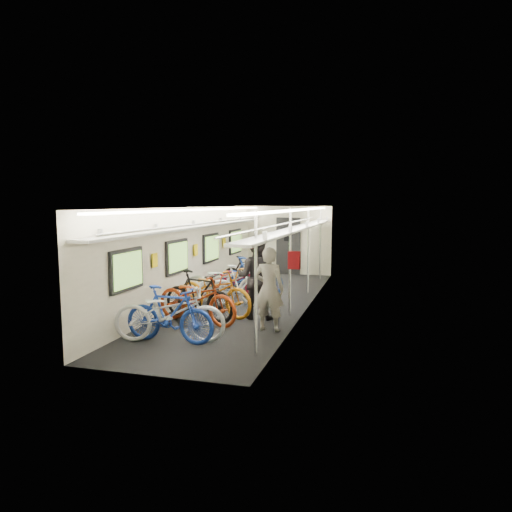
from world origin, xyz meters
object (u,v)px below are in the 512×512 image
Objects in this scene: bicycle_0 at (170,313)px; backpack at (294,260)px; passenger_near at (269,289)px; passenger_mid at (256,277)px; bicycle_1 at (169,314)px.

bicycle_0 is 3.04m from backpack.
passenger_near is at bearing -106.28° from backpack.
backpack is at bearing -165.91° from passenger_mid.
passenger_mid is (1.03, 2.12, 0.39)m from bicycle_1.
passenger_mid is 0.90m from backpack.
bicycle_1 is at bearing -172.65° from bicycle_0.
bicycle_1 is at bearing 62.01° from passenger_mid.
passenger_near is at bearing 117.85° from passenger_mid.
passenger_mid is at bearing -24.25° from bicycle_1.
backpack is at bearing -50.48° from bicycle_0.
passenger_near is 1.23m from backpack.
passenger_mid reaches higher than backpack.
bicycle_0 is at bearing 21.12° from bicycle_1.
backpack is (1.83, 2.31, 0.75)m from bicycle_0.
passenger_near is at bearing -64.28° from bicycle_0.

